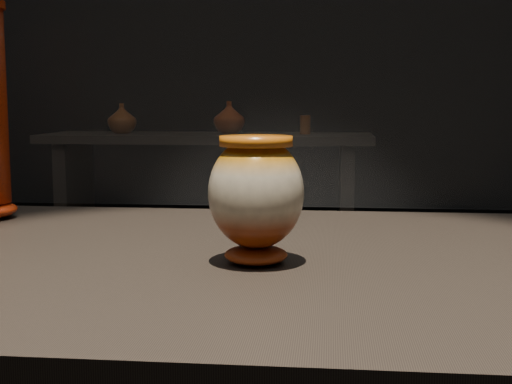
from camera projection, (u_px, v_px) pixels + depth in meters
main_vase at (256, 194)px, 0.90m from camera, size 0.12×0.12×0.16m
back_shelf at (208, 177)px, 4.38m from camera, size 2.00×0.60×0.90m
back_vase_left at (122, 118)px, 4.40m from camera, size 0.23×0.23×0.18m
back_vase_mid at (229, 118)px, 4.36m from camera, size 0.21×0.21×0.20m
back_vase_right at (305, 125)px, 4.30m from camera, size 0.06×0.06×0.11m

